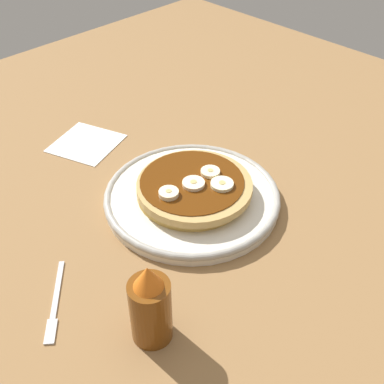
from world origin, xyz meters
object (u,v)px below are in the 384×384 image
Objects in this scene: plate at (192,197)px; banana_slice_1 at (222,185)px; banana_slice_2 at (210,172)px; pancake_stack at (194,187)px; banana_slice_3 at (170,194)px; fork at (55,305)px; napkin at (86,143)px; syrup_bottle at (150,306)px; banana_slice_0 at (193,184)px.

banana_slice_1 reaches higher than plate.
banana_slice_1 and banana_slice_2 have the same top height.
pancake_stack is 6.04× the size of banana_slice_3.
banana_slice_3 is 0.28× the size of fork.
napkin is at bearing 138.40° from fork.
syrup_bottle is (9.75, -22.78, 0.68)cm from banana_slice_1.
banana_slice_2 is at bearing 87.13° from banana_slice_3.
banana_slice_2 is (0.50, 3.18, 1.51)cm from pancake_stack.
banana_slice_0 is 26.29cm from fork.
banana_slice_3 is 0.26× the size of syrup_bottle.
napkin is (-25.63, -2.23, -2.87)cm from pancake_stack.
banana_slice_1 is at bearing 86.01° from fork.
fork is (1.74, -21.63, -4.37)cm from banana_slice_3.
fork is 0.90× the size of syrup_bottle.
fork reaches higher than napkin.
pancake_stack is 3.55cm from banana_slice_2.
banana_slice_3 is (-3.75, -7.18, 0.09)cm from banana_slice_1.
syrup_bottle reaches higher than banana_slice_2.
fork is 14.11cm from syrup_bottle.
banana_slice_3 reaches higher than pancake_stack.
banana_slice_2 reaches higher than pancake_stack.
pancake_stack is at bearing 134.18° from banana_slice_0.
plate is 5.99cm from banana_slice_3.
banana_slice_2 reaches higher than plate.
pancake_stack is 5.23cm from banana_slice_3.
banana_slice_2 is at bearing 92.57° from fork.
banana_slice_2 is 27.13cm from syrup_bottle.
banana_slice_3 is at bearing -86.70° from plate.
banana_slice_2 is 1.01× the size of banana_slice_3.
pancake_stack is 25.89cm from napkin.
fork is (27.47, -24.39, 0.10)cm from napkin.
banana_slice_3 is (-0.59, -4.28, 0.09)cm from banana_slice_0.
pancake_stack is at bearing 93.95° from fork.
syrup_bottle is at bearing -25.07° from napkin.
banana_slice_1 is 1.16× the size of banana_slice_2.
banana_slice_0 is 4.29cm from banana_slice_1.
banana_slice_3 reaches higher than banana_slice_1.
syrup_bottle reaches higher than banana_slice_3.
banana_slice_1 is (3.85, 2.20, 1.51)cm from pancake_stack.
pancake_stack is 26.82cm from fork.
syrup_bottle is at bearing -56.00° from plate.
plate is 7.87× the size of banana_slice_1.
napkin is at bearing -175.03° from pancake_stack.
banana_slice_3 is (0.28, -4.83, 3.53)cm from plate.
banana_slice_1 is 8.10cm from banana_slice_3.
banana_slice_1 is at bearing 30.27° from plate.
banana_slice_3 reaches higher than banana_slice_2.
banana_slice_2 is (0.69, 3.33, 3.44)cm from plate.
plate is at bearing 93.30° from banana_slice_3.
banana_slice_0 is at bearing -45.82° from pancake_stack.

